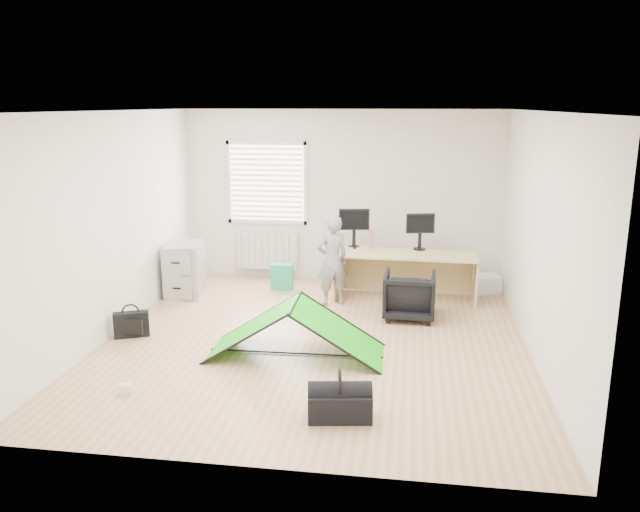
# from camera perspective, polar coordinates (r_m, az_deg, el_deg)

# --- Properties ---
(ground) EXTENTS (5.50, 5.50, 0.00)m
(ground) POSITION_cam_1_polar(r_m,az_deg,el_deg) (7.60, -0.44, -7.69)
(ground) COLOR tan
(ground) RESTS_ON ground
(back_wall) EXTENTS (5.00, 0.02, 2.70)m
(back_wall) POSITION_cam_1_polar(r_m,az_deg,el_deg) (9.90, 2.00, 5.46)
(back_wall) COLOR silver
(back_wall) RESTS_ON ground
(window) EXTENTS (1.20, 0.06, 1.20)m
(window) POSITION_cam_1_polar(r_m,az_deg,el_deg) (10.04, -4.89, 6.68)
(window) COLOR silver
(window) RESTS_ON back_wall
(radiator) EXTENTS (1.00, 0.12, 0.60)m
(radiator) POSITION_cam_1_polar(r_m,az_deg,el_deg) (10.20, -4.81, 0.51)
(radiator) COLOR silver
(radiator) RESTS_ON back_wall
(desk) EXTENTS (2.03, 0.71, 0.69)m
(desk) POSITION_cam_1_polar(r_m,az_deg,el_deg) (9.11, 7.82, -1.87)
(desk) COLOR tan
(desk) RESTS_ON ground
(filing_cabinet) EXTENTS (0.59, 0.73, 0.78)m
(filing_cabinet) POSITION_cam_1_polar(r_m,az_deg,el_deg) (9.46, -12.26, -1.19)
(filing_cabinet) COLOR #A0A2A5
(filing_cabinet) RESTS_ON ground
(monitor_left) EXTENTS (0.46, 0.17, 0.43)m
(monitor_left) POSITION_cam_1_polar(r_m,az_deg,el_deg) (9.28, 3.13, 2.07)
(monitor_left) COLOR black
(monitor_left) RESTS_ON desk
(monitor_right) EXTENTS (0.43, 0.18, 0.40)m
(monitor_right) POSITION_cam_1_polar(r_m,az_deg,el_deg) (9.26, 9.11, 1.78)
(monitor_right) COLOR black
(monitor_right) RESTS_ON desk
(keyboard) EXTENTS (0.45, 0.25, 0.02)m
(keyboard) POSITION_cam_1_polar(r_m,az_deg,el_deg) (9.30, 3.04, 0.81)
(keyboard) COLOR beige
(keyboard) RESTS_ON desk
(thermos) EXTENTS (0.10, 0.10, 0.27)m
(thermos) POSITION_cam_1_polar(r_m,az_deg,el_deg) (9.29, 4.67, 1.55)
(thermos) COLOR #AD617D
(thermos) RESTS_ON desk
(office_chair) EXTENTS (0.68, 0.70, 0.62)m
(office_chair) POSITION_cam_1_polar(r_m,az_deg,el_deg) (8.35, 8.18, -3.59)
(office_chair) COLOR black
(office_chair) RESTS_ON ground
(person) EXTENTS (0.56, 0.48, 1.28)m
(person) POSITION_cam_1_polar(r_m,az_deg,el_deg) (8.74, 1.13, -0.41)
(person) COLOR gray
(person) RESTS_ON ground
(kite) EXTENTS (2.01, 0.92, 0.62)m
(kite) POSITION_cam_1_polar(r_m,az_deg,el_deg) (7.08, -2.24, -6.69)
(kite) COLOR #19BA11
(kite) RESTS_ON ground
(storage_crate) EXTENTS (0.55, 0.46, 0.26)m
(storage_crate) POSITION_cam_1_polar(r_m,az_deg,el_deg) (9.73, 14.72, -2.49)
(storage_crate) COLOR white
(storage_crate) RESTS_ON ground
(tote_bag) EXTENTS (0.34, 0.16, 0.39)m
(tote_bag) POSITION_cam_1_polar(r_m,az_deg,el_deg) (9.58, -3.50, -1.91)
(tote_bag) COLOR #1F9C70
(tote_bag) RESTS_ON ground
(laptop_bag) EXTENTS (0.43, 0.28, 0.31)m
(laptop_bag) POSITION_cam_1_polar(r_m,az_deg,el_deg) (7.99, -16.86, -6.00)
(laptop_bag) COLOR black
(laptop_bag) RESTS_ON ground
(white_box) EXTENTS (0.13, 0.13, 0.10)m
(white_box) POSITION_cam_1_polar(r_m,az_deg,el_deg) (6.55, -17.33, -11.52)
(white_box) COLOR silver
(white_box) RESTS_ON ground
(duffel_bag) EXTENTS (0.61, 0.38, 0.25)m
(duffel_bag) POSITION_cam_1_polar(r_m,az_deg,el_deg) (5.80, 1.81, -13.50)
(duffel_bag) COLOR black
(duffel_bag) RESTS_ON ground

